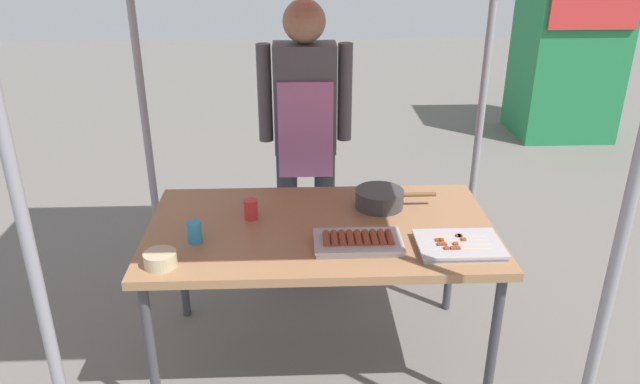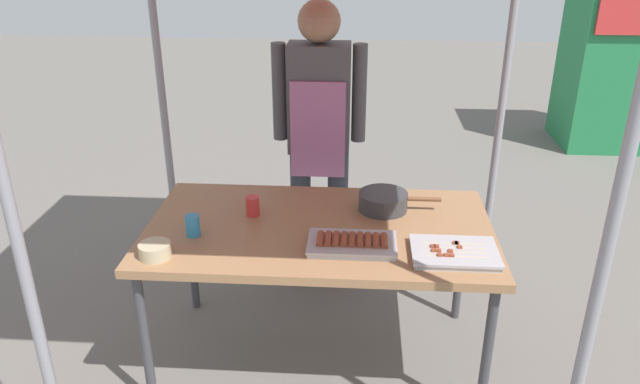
% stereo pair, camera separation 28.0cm
% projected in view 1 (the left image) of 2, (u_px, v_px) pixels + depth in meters
% --- Properties ---
extents(ground_plane, '(18.00, 18.00, 0.00)m').
position_uv_depth(ground_plane, '(320.00, 356.00, 3.13)').
color(ground_plane, '#66605B').
extents(stall_table, '(1.60, 0.90, 0.75)m').
position_uv_depth(stall_table, '(320.00, 236.00, 2.84)').
color(stall_table, '#9E724C').
rests_on(stall_table, ground).
extents(tray_grilled_sausages, '(0.38, 0.23, 0.05)m').
position_uv_depth(tray_grilled_sausages, '(358.00, 241.00, 2.64)').
color(tray_grilled_sausages, '#ADADB2').
rests_on(tray_grilled_sausages, stall_table).
extents(tray_meat_skewers, '(0.36, 0.26, 0.04)m').
position_uv_depth(tray_meat_skewers, '(459.00, 245.00, 2.62)').
color(tray_meat_skewers, '#ADADB2').
rests_on(tray_meat_skewers, stall_table).
extents(cooking_wok, '(0.40, 0.24, 0.09)m').
position_uv_depth(cooking_wok, '(380.00, 198.00, 2.99)').
color(cooking_wok, '#38383A').
rests_on(cooking_wok, stall_table).
extents(condiment_bowl, '(0.13, 0.13, 0.06)m').
position_uv_depth(condiment_bowl, '(160.00, 259.00, 2.49)').
color(condiment_bowl, '#BFB28C').
rests_on(condiment_bowl, stall_table).
extents(drink_cup_near_edge, '(0.06, 0.06, 0.10)m').
position_uv_depth(drink_cup_near_edge, '(194.00, 232.00, 2.66)').
color(drink_cup_near_edge, '#338CBF').
rests_on(drink_cup_near_edge, stall_table).
extents(drink_cup_by_wok, '(0.07, 0.07, 0.09)m').
position_uv_depth(drink_cup_by_wok, '(251.00, 209.00, 2.88)').
color(drink_cup_by_wok, red).
rests_on(drink_cup_by_wok, stall_table).
extents(vendor_woman, '(0.52, 0.23, 1.68)m').
position_uv_depth(vendor_woman, '(305.00, 124.00, 3.41)').
color(vendor_woman, '#333842').
rests_on(vendor_woman, ground).
extents(neighbor_stall_left, '(0.91, 0.82, 1.64)m').
position_uv_depth(neighbor_stall_left, '(568.00, 54.00, 6.05)').
color(neighbor_stall_left, '#237F47').
rests_on(neighbor_stall_left, ground).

